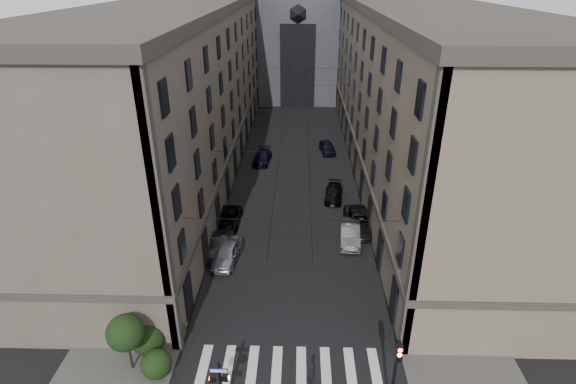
# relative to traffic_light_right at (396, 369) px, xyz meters

# --- Properties ---
(sidewalk_left) EXTENTS (7.00, 80.00, 0.15)m
(sidewalk_left) POSITION_rel_traffic_light_right_xyz_m (-16.10, 34.08, -3.21)
(sidewalk_left) COLOR #383533
(sidewalk_left) RESTS_ON ground
(sidewalk_right) EXTENTS (7.00, 80.00, 0.15)m
(sidewalk_right) POSITION_rel_traffic_light_right_xyz_m (4.90, 34.08, -3.21)
(sidewalk_right) COLOR #383533
(sidewalk_right) RESTS_ON ground
(zebra_crossing) EXTENTS (11.00, 3.20, 0.01)m
(zebra_crossing) POSITION_rel_traffic_light_right_xyz_m (-5.60, 3.08, -3.28)
(zebra_crossing) COLOR beige
(zebra_crossing) RESTS_ON ground
(building_left) EXTENTS (13.60, 60.60, 18.85)m
(building_left) POSITION_rel_traffic_light_right_xyz_m (-19.04, 34.08, 6.06)
(building_left) COLOR #4E473C
(building_left) RESTS_ON ground
(building_right) EXTENTS (13.60, 60.60, 18.85)m
(building_right) POSITION_rel_traffic_light_right_xyz_m (7.84, 34.08, 6.06)
(building_right) COLOR brown
(building_right) RESTS_ON ground
(traffic_light_right) EXTENTS (0.34, 0.50, 5.20)m
(traffic_light_right) POSITION_rel_traffic_light_right_xyz_m (0.00, 0.00, 0.00)
(traffic_light_right) COLOR black
(traffic_light_right) RESTS_ON ground
(shrub_cluster) EXTENTS (3.90, 4.40, 3.90)m
(shrub_cluster) POSITION_rel_traffic_light_right_xyz_m (-14.32, 3.09, -1.49)
(shrub_cluster) COLOR black
(shrub_cluster) RESTS_ON sidewalk_left
(tram_wires) EXTENTS (14.00, 60.00, 0.43)m
(tram_wires) POSITION_rel_traffic_light_right_xyz_m (-5.60, 33.71, 3.96)
(tram_wires) COLOR black
(tram_wires) RESTS_ON ground
(car_left_near) EXTENTS (2.41, 4.78, 1.56)m
(car_left_near) POSITION_rel_traffic_light_right_xyz_m (-11.03, 14.08, -2.51)
(car_left_near) COLOR gray
(car_left_near) RESTS_ON ground
(car_left_midnear) EXTENTS (1.74, 4.44, 1.44)m
(car_left_midnear) POSITION_rel_traffic_light_right_xyz_m (-11.80, 15.39, -2.57)
(car_left_midnear) COLOR black
(car_left_midnear) RESTS_ON ground
(car_left_midfar) EXTENTS (2.27, 4.67, 1.28)m
(car_left_midfar) POSITION_rel_traffic_light_right_xyz_m (-11.80, 20.24, -2.65)
(car_left_midfar) COLOR black
(car_left_midfar) RESTS_ON ground
(car_left_far) EXTENTS (2.34, 4.92, 1.38)m
(car_left_far) POSITION_rel_traffic_light_right_xyz_m (-9.80, 35.78, -2.60)
(car_left_far) COLOR black
(car_left_far) RESTS_ON ground
(car_right_near) EXTENTS (2.00, 4.96, 1.60)m
(car_right_near) POSITION_rel_traffic_light_right_xyz_m (-0.53, 17.46, -2.49)
(car_right_near) COLOR slate
(car_right_near) RESTS_ON ground
(car_right_midnear) EXTENTS (2.68, 5.81, 1.61)m
(car_right_midnear) POSITION_rel_traffic_light_right_xyz_m (0.60, 19.63, -2.48)
(car_right_midnear) COLOR black
(car_right_midnear) RESTS_ON ground
(car_right_midfar) EXTENTS (2.31, 4.66, 1.30)m
(car_right_midfar) POSITION_rel_traffic_light_right_xyz_m (-1.40, 25.87, -2.64)
(car_right_midfar) COLOR black
(car_right_midfar) RESTS_ON ground
(car_right_far) EXTENTS (2.32, 4.54, 1.48)m
(car_right_far) POSITION_rel_traffic_light_right_xyz_m (-1.39, 39.48, -2.55)
(car_right_far) COLOR black
(car_right_far) RESTS_ON ground
(pedestrian) EXTENTS (0.56, 0.70, 1.66)m
(pedestrian) POSITION_rel_traffic_light_right_xyz_m (-4.26, 1.76, -2.46)
(pedestrian) COLOR black
(pedestrian) RESTS_ON ground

